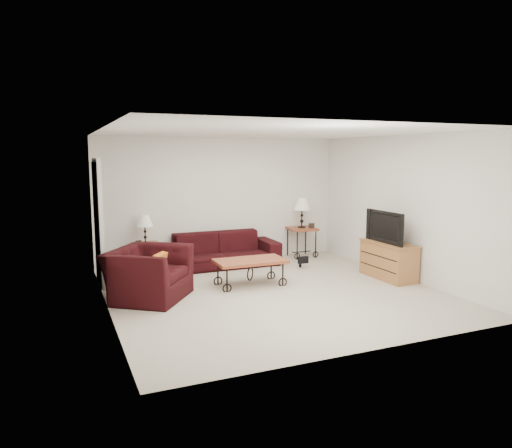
{
  "coord_description": "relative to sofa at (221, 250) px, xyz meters",
  "views": [
    {
      "loc": [
        -3.13,
        -6.65,
        2.15
      ],
      "look_at": [
        0.0,
        0.7,
        1.0
      ],
      "focal_mm": 33.58,
      "sensor_mm": 36.0,
      "label": 1
    }
  ],
  "objects": [
    {
      "name": "ground",
      "position": [
        0.18,
        -2.02,
        -0.33
      ],
      "size": [
        5.0,
        5.0,
        0.0
      ],
      "primitive_type": "plane",
      "color": "#BAB19F",
      "rests_on": "ground"
    },
    {
      "name": "wall_back",
      "position": [
        0.18,
        0.48,
        0.92
      ],
      "size": [
        5.0,
        0.02,
        2.5
      ],
      "primitive_type": "cube",
      "color": "silver",
      "rests_on": "ground"
    },
    {
      "name": "wall_front",
      "position": [
        0.18,
        -4.52,
        0.92
      ],
      "size": [
        5.0,
        0.02,
        2.5
      ],
      "primitive_type": "cube",
      "color": "silver",
      "rests_on": "ground"
    },
    {
      "name": "wall_left",
      "position": [
        -2.32,
        -2.02,
        0.92
      ],
      "size": [
        0.02,
        5.0,
        2.5
      ],
      "primitive_type": "cube",
      "color": "silver",
      "rests_on": "ground"
    },
    {
      "name": "wall_right",
      "position": [
        2.68,
        -2.02,
        0.92
      ],
      "size": [
        0.02,
        5.0,
        2.5
      ],
      "primitive_type": "cube",
      "color": "silver",
      "rests_on": "ground"
    },
    {
      "name": "ceiling",
      "position": [
        0.18,
        -2.02,
        2.17
      ],
      "size": [
        5.0,
        5.0,
        0.0
      ],
      "primitive_type": "plane",
      "color": "white",
      "rests_on": "wall_back"
    },
    {
      "name": "doorway",
      "position": [
        -2.29,
        -0.37,
        0.69
      ],
      "size": [
        0.08,
        0.94,
        2.04
      ],
      "primitive_type": "cube",
      "color": "black",
      "rests_on": "ground"
    },
    {
      "name": "sofa",
      "position": [
        0.0,
        0.0,
        0.0
      ],
      "size": [
        2.25,
        0.88,
        0.66
      ],
      "primitive_type": "imported",
      "color": "black",
      "rests_on": "ground"
    },
    {
      "name": "side_table_left",
      "position": [
        -1.41,
        0.18,
        -0.06
      ],
      "size": [
        0.51,
        0.51,
        0.53
      ],
      "primitive_type": "cube",
      "rotation": [
        0.0,
        0.0,
        -0.04
      ],
      "color": "#9A4727",
      "rests_on": "ground"
    },
    {
      "name": "side_table_right",
      "position": [
        1.88,
        0.18,
        -0.01
      ],
      "size": [
        0.66,
        0.66,
        0.63
      ],
      "primitive_type": "cube",
      "rotation": [
        0.0,
        0.0,
        -0.15
      ],
      "color": "#9A4727",
      "rests_on": "ground"
    },
    {
      "name": "lamp_left",
      "position": [
        -1.41,
        0.18,
        0.47
      ],
      "size": [
        0.31,
        0.31,
        0.53
      ],
      "primitive_type": null,
      "rotation": [
        0.0,
        0.0,
        -0.04
      ],
      "color": "black",
      "rests_on": "side_table_left"
    },
    {
      "name": "lamp_right",
      "position": [
        1.88,
        0.18,
        0.62
      ],
      "size": [
        0.41,
        0.41,
        0.63
      ],
      "primitive_type": null,
      "rotation": [
        0.0,
        0.0,
        -0.15
      ],
      "color": "black",
      "rests_on": "side_table_right"
    },
    {
      "name": "photo_frame_left",
      "position": [
        -1.56,
        0.03,
        0.25
      ],
      "size": [
        0.11,
        0.03,
        0.09
      ],
      "primitive_type": "cube",
      "rotation": [
        0.0,
        0.0,
        0.13
      ],
      "color": "black",
      "rests_on": "side_table_left"
    },
    {
      "name": "photo_frame_right",
      "position": [
        2.03,
        0.03,
        0.35
      ],
      "size": [
        0.12,
        0.06,
        0.11
      ],
      "primitive_type": "cube",
      "rotation": [
        0.0,
        0.0,
        -0.36
      ],
      "color": "black",
      "rests_on": "side_table_right"
    },
    {
      "name": "coffee_table",
      "position": [
        0.01,
        -1.49,
        -0.11
      ],
      "size": [
        1.17,
        0.65,
        0.44
      ],
      "primitive_type": "cube",
      "rotation": [
        0.0,
        0.0,
        -0.02
      ],
      "color": "#9A4727",
      "rests_on": "ground"
    },
    {
      "name": "armchair",
      "position": [
        -1.69,
        -1.59,
        0.06
      ],
      "size": [
        1.53,
        1.56,
        0.77
      ],
      "primitive_type": "imported",
      "rotation": [
        0.0,
        0.0,
        0.94
      ],
      "color": "black",
      "rests_on": "ground"
    },
    {
      "name": "throw_pillow",
      "position": [
        -1.54,
        -1.64,
        0.19
      ],
      "size": [
        0.28,
        0.33,
        0.35
      ],
      "primitive_type": "cube",
      "rotation": [
        0.0,
        0.0,
        0.94
      ],
      "color": "orange",
      "rests_on": "armchair"
    },
    {
      "name": "tv_stand",
      "position": [
        2.41,
        -2.02,
        -0.01
      ],
      "size": [
        0.45,
        1.07,
        0.64
      ],
      "primitive_type": "cube",
      "color": "#B16F42",
      "rests_on": "ground"
    },
    {
      "name": "television",
      "position": [
        2.39,
        -2.02,
        0.59
      ],
      "size": [
        0.13,
        0.96,
        0.55
      ],
      "primitive_type": "imported",
      "rotation": [
        0.0,
        0.0,
        -1.57
      ],
      "color": "black",
      "rests_on": "tv_stand"
    },
    {
      "name": "backpack",
      "position": [
        1.38,
        -0.69,
        -0.12
      ],
      "size": [
        0.36,
        0.31,
        0.42
      ],
      "primitive_type": "ellipsoid",
      "rotation": [
        0.0,
        0.0,
        -0.2
      ],
      "color": "black",
      "rests_on": "ground"
    }
  ]
}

